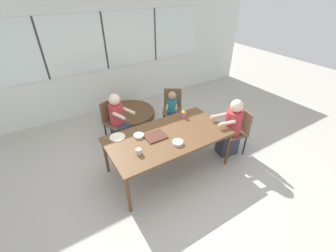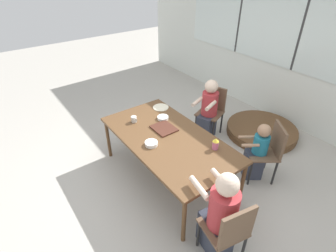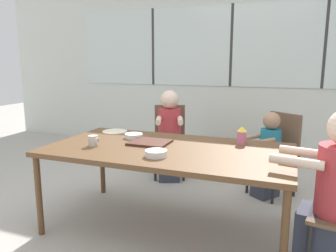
# 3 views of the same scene
# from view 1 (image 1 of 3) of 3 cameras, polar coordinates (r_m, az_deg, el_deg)

# --- Properties ---
(ground_plane) EXTENTS (16.00, 16.00, 0.00)m
(ground_plane) POSITION_cam_1_polar(r_m,az_deg,el_deg) (4.10, -0.00, -10.44)
(ground_plane) COLOR #B2ADA3
(wall_back_with_windows) EXTENTS (8.40, 0.08, 2.80)m
(wall_back_with_windows) POSITION_cam_1_polar(r_m,az_deg,el_deg) (5.67, -15.59, 17.74)
(wall_back_with_windows) COLOR silver
(wall_back_with_windows) RESTS_ON ground_plane
(dining_table) EXTENTS (1.97, 1.05, 0.71)m
(dining_table) POSITION_cam_1_polar(r_m,az_deg,el_deg) (3.67, -0.00, -2.96)
(dining_table) COLOR brown
(dining_table) RESTS_ON ground_plane
(chair_for_woman_green_shirt) EXTENTS (0.47, 0.47, 0.87)m
(chair_for_woman_green_shirt) POSITION_cam_1_polar(r_m,az_deg,el_deg) (4.36, 17.45, -0.47)
(chair_for_woman_green_shirt) COLOR brown
(chair_for_woman_green_shirt) RESTS_ON ground_plane
(chair_for_man_blue_shirt) EXTENTS (0.51, 0.51, 0.87)m
(chair_for_man_blue_shirt) POSITION_cam_1_polar(r_m,az_deg,el_deg) (4.60, -13.84, 2.06)
(chair_for_man_blue_shirt) COLOR brown
(chair_for_man_blue_shirt) RESTS_ON ground_plane
(chair_for_toddler) EXTENTS (0.56, 0.56, 0.87)m
(chair_for_toddler) POSITION_cam_1_polar(r_m,az_deg,el_deg) (4.93, 1.13, 5.32)
(chair_for_toddler) COLOR brown
(chair_for_toddler) RESTS_ON ground_plane
(person_woman_green_shirt) EXTENTS (0.58, 0.39, 1.12)m
(person_woman_green_shirt) POSITION_cam_1_polar(r_m,az_deg,el_deg) (4.27, 15.68, -0.95)
(person_woman_green_shirt) COLOR #333847
(person_woman_green_shirt) RESTS_ON ground_plane
(person_man_blue_shirt) EXTENTS (0.43, 0.55, 1.07)m
(person_man_blue_shirt) POSITION_cam_1_polar(r_m,az_deg,el_deg) (4.50, -12.48, 1.20)
(person_man_blue_shirt) COLOR #333847
(person_man_blue_shirt) RESTS_ON ground_plane
(person_toddler) EXTENTS (0.39, 0.43, 0.90)m
(person_toddler) POSITION_cam_1_polar(r_m,az_deg,el_deg) (4.84, 1.02, 3.44)
(person_toddler) COLOR #333847
(person_toddler) RESTS_ON ground_plane
(food_tray_dark) EXTENTS (0.33, 0.28, 0.02)m
(food_tray_dark) POSITION_cam_1_polar(r_m,az_deg,el_deg) (3.61, -3.23, -2.62)
(food_tray_dark) COLOR #472319
(food_tray_dark) RESTS_ON dining_table
(coffee_mug) EXTENTS (0.09, 0.08, 0.09)m
(coffee_mug) POSITION_cam_1_polar(r_m,az_deg,el_deg) (3.28, -7.42, -6.42)
(coffee_mug) COLOR beige
(coffee_mug) RESTS_ON dining_table
(sippy_cup) EXTENTS (0.08, 0.08, 0.15)m
(sippy_cup) POSITION_cam_1_polar(r_m,az_deg,el_deg) (4.09, 4.02, 3.19)
(sippy_cup) COLOR #CC668C
(sippy_cup) RESTS_ON dining_table
(bowl_white_shallow) EXTENTS (0.16, 0.16, 0.04)m
(bowl_white_shallow) POSITION_cam_1_polar(r_m,az_deg,el_deg) (3.63, -7.46, -2.45)
(bowl_white_shallow) COLOR white
(bowl_white_shallow) RESTS_ON dining_table
(bowl_cereal) EXTENTS (0.17, 0.17, 0.05)m
(bowl_cereal) POSITION_cam_1_polar(r_m,az_deg,el_deg) (3.45, 2.52, -4.22)
(bowl_cereal) COLOR white
(bowl_cereal) RESTS_ON dining_table
(plate_tortillas) EXTENTS (0.25, 0.25, 0.01)m
(plate_tortillas) POSITION_cam_1_polar(r_m,az_deg,el_deg) (3.69, -12.74, -2.73)
(plate_tortillas) COLOR beige
(plate_tortillas) RESTS_ON dining_table
(folded_table_stack) EXTENTS (1.24, 1.24, 0.15)m
(folded_table_stack) POSITION_cam_1_polar(r_m,az_deg,el_deg) (5.56, -9.88, 3.02)
(folded_table_stack) COLOR brown
(folded_table_stack) RESTS_ON ground_plane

